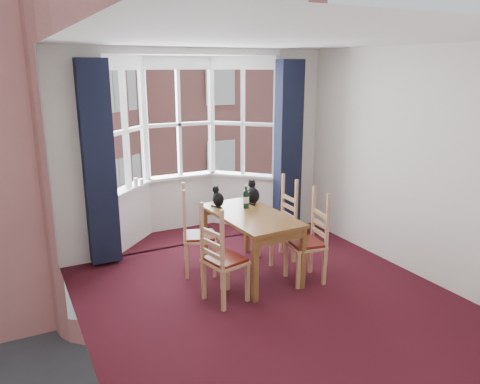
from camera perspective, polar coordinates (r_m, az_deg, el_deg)
floor at (r=5.28m, az=4.73°, el=-13.87°), size 4.50×4.50×0.00m
ceiling at (r=4.63m, az=5.52°, el=18.11°), size 4.50×4.50×0.00m
wall_left at (r=4.09m, az=-19.36°, el=-2.14°), size 0.00×4.50×4.50m
wall_right at (r=6.05m, az=21.37°, el=3.08°), size 0.00×4.50×4.50m
wall_back_pier_left at (r=6.31m, az=-19.23°, el=3.74°), size 0.70×0.12×2.80m
wall_back_pier_right at (r=7.49m, az=6.63°, el=6.17°), size 0.70×0.12×2.80m
bay_window at (r=7.19m, az=-6.72°, el=5.79°), size 2.76×0.94×2.80m
curtain_left at (r=6.18m, az=-16.84°, el=3.24°), size 0.38×0.22×2.60m
curtain_right at (r=7.23m, az=5.89°, el=5.47°), size 0.38×0.22×2.60m
dining_table at (r=5.78m, az=1.30°, el=-3.63°), size 0.80×1.43×0.80m
chair_left_near at (r=5.16m, az=-2.60°, el=-8.66°), size 0.48×0.50×0.92m
chair_left_far at (r=5.92m, az=-5.85°, el=-5.53°), size 0.52×0.53×0.92m
chair_right_near at (r=5.77m, az=8.82°, el=-6.21°), size 0.46×0.48×0.92m
chair_right_far at (r=6.35m, az=5.25°, el=-4.06°), size 0.43×0.44×0.92m
cat_left at (r=6.05m, az=-2.71°, el=-0.77°), size 0.15×0.21×0.27m
cat_right at (r=6.19m, az=1.57°, el=-0.23°), size 0.22×0.26×0.31m
wine_bottle at (r=5.94m, az=0.74°, el=-0.76°), size 0.08×0.08×0.30m
candle_tall at (r=6.90m, az=-12.59°, el=1.17°), size 0.06×0.06×0.13m
candle_short at (r=6.95m, az=-11.91°, el=1.19°), size 0.06×0.06×0.10m
street at (r=37.23m, az=-22.64°, el=0.67°), size 80.00×80.00×0.00m
tenement_building at (r=18.10m, az=-19.70°, el=11.25°), size 18.40×7.80×15.20m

